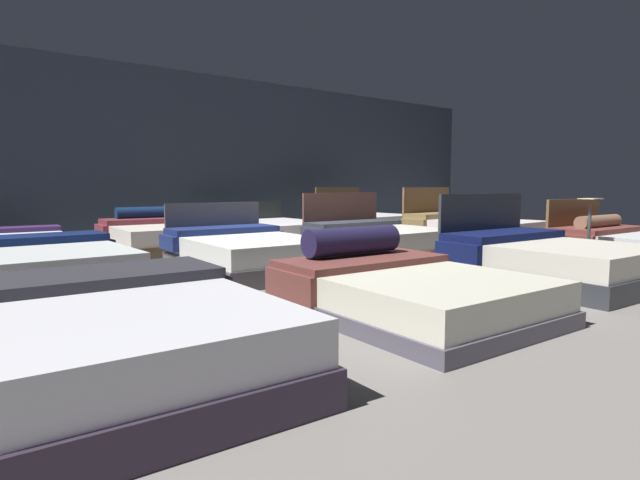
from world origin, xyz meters
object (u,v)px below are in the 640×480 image
Objects in this scene: bed_0 at (126,335)px; bed_5 at (246,253)px; bed_2 at (548,261)px; bed_3 at (637,247)px; bed_1 at (405,290)px; bed_6 at (377,240)px; bed_10 at (278,231)px; bed_9 at (162,236)px; bed_7 at (470,232)px; bed_4 at (40,271)px; bed_8 at (8,248)px; bed_11 at (365,223)px; price_sign at (588,244)px.

bed_0 is 0.97× the size of bed_5.
bed_3 is (2.27, -0.04, -0.01)m from bed_2.
bed_6 is (2.32, 2.78, 0.03)m from bed_1.
bed_10 reaches higher than bed_1.
bed_2 is 5.97m from bed_9.
bed_7 is at bearing 92.86° from bed_3.
bed_1 is 1.08× the size of bed_4.
bed_8 is (-4.63, 2.71, -0.04)m from bed_6.
bed_0 is 8.78m from bed_11.
bed_9 is 2.27× the size of price_sign.
bed_4 reaches higher than bed_8.
bed_9 is (-4.60, 2.81, -0.02)m from bed_7.
bed_6 is at bearing -27.72° from bed_8.
bed_8 is 2.24m from bed_9.
bed_1 is at bearing -64.51° from bed_8.
bed_9 is (-0.08, 5.48, 0.03)m from bed_1.
bed_0 is 1.09× the size of bed_4.
bed_10 is at bearing 114.68° from bed_3.
bed_0 is at bearing -90.25° from bed_4.
price_sign reaches higher than bed_0.
bed_7 is (-0.07, 2.70, 0.03)m from bed_3.
bed_2 is at bearing -89.23° from bed_10.
bed_9 is (-2.39, 2.71, 0.00)m from bed_6.
bed_10 reaches higher than bed_0.
bed_3 is at bearing -91.83° from bed_7.
bed_9 is 1.02× the size of bed_10.
bed_9 is at bearing 50.64° from bed_4.
bed_9 is 2.30m from bed_10.
bed_1 is at bearing 2.87° from bed_0.
bed_7 reaches higher than bed_6.
bed_4 is 0.99× the size of bed_6.
bed_4 is (-6.92, 2.67, 0.01)m from bed_3.
bed_3 is 5.99m from bed_10.
bed_7 is 1.12× the size of bed_11.
bed_5 is 1.09× the size of bed_11.
bed_3 is 0.92× the size of bed_7.
price_sign reaches higher than bed_1.
bed_5 is at bearing -177.16° from bed_6.
bed_2 is 1.01× the size of bed_10.
bed_4 is 3.63m from bed_9.
bed_1 is at bearing -132.77° from bed_11.
bed_10 is 1.03× the size of bed_11.
bed_3 is at bearing -21.97° from bed_4.
bed_5 is 0.98× the size of bed_7.
bed_8 is (-4.63, 5.48, -0.05)m from bed_2.
bed_3 is (4.59, -0.03, 0.03)m from bed_1.
bed_4 is at bearing 160.34° from bed_3.
bed_7 is at bearing 66.91° from price_sign.
bed_10 is (2.30, -0.01, -0.04)m from bed_9.
bed_11 is at bearing 70.63° from bed_2.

